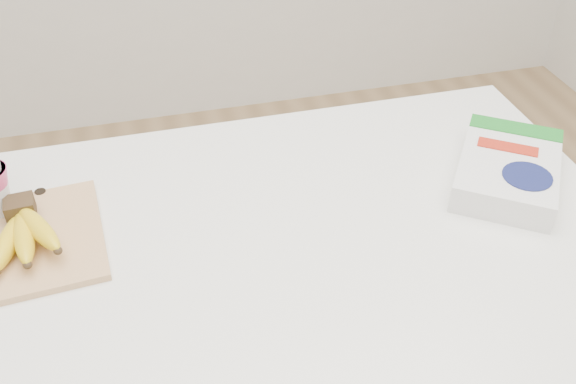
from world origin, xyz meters
name	(u,v)px	position (x,y,z in m)	size (l,w,h in m)	color
cutting_board	(44,238)	(-0.38, 0.11, 0.93)	(0.19, 0.26, 0.01)	tan
bananas	(23,232)	(-0.41, 0.10, 0.95)	(0.13, 0.18, 0.06)	#382816
cereal_box	(508,169)	(0.45, 0.07, 0.95)	(0.29, 0.31, 0.06)	white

